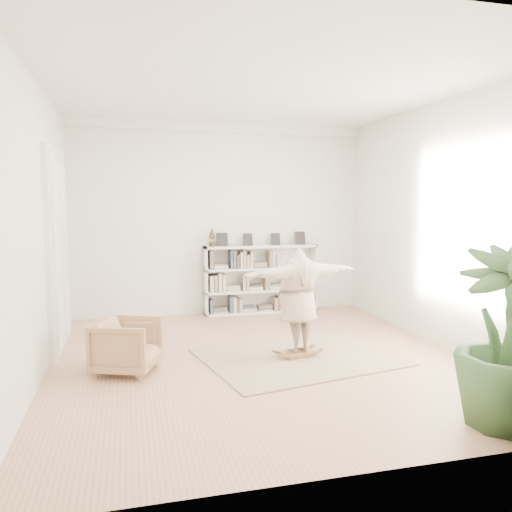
% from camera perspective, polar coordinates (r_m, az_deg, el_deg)
% --- Properties ---
extents(floor, '(6.00, 6.00, 0.00)m').
position_cam_1_polar(floor, '(6.91, 0.61, -11.65)').
color(floor, '#A47754').
rests_on(floor, ground).
extents(room_shell, '(6.00, 6.00, 6.00)m').
position_cam_1_polar(room_shell, '(9.56, -4.09, 14.49)').
color(room_shell, silver).
rests_on(room_shell, floor).
extents(doors, '(0.09, 1.78, 2.92)m').
position_cam_1_polar(doors, '(7.76, -21.71, 0.42)').
color(doors, white).
rests_on(doors, floor).
extents(bookshelf, '(2.20, 0.35, 1.64)m').
position_cam_1_polar(bookshelf, '(9.61, 0.54, -2.74)').
color(bookshelf, silver).
rests_on(bookshelf, floor).
extents(armchair, '(0.94, 0.93, 0.67)m').
position_cam_1_polar(armchair, '(6.51, -14.56, -9.89)').
color(armchair, tan).
rests_on(armchair, floor).
extents(rug, '(2.84, 2.44, 0.02)m').
position_cam_1_polar(rug, '(6.99, 4.76, -11.38)').
color(rug, tan).
rests_on(rug, floor).
extents(rocker_board, '(0.51, 0.36, 0.10)m').
position_cam_1_polar(rocker_board, '(6.98, 4.76, -10.95)').
color(rocker_board, brown).
rests_on(rocker_board, rug).
extents(person, '(1.80, 0.80, 1.42)m').
position_cam_1_polar(person, '(6.79, 4.82, -4.78)').
color(person, '#C2A891').
rests_on(person, rocker_board).
extents(houseplant, '(1.16, 1.16, 1.71)m').
position_cam_1_polar(houseplant, '(5.26, 26.76, -8.33)').
color(houseplant, '#2F4F27').
rests_on(houseplant, floor).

